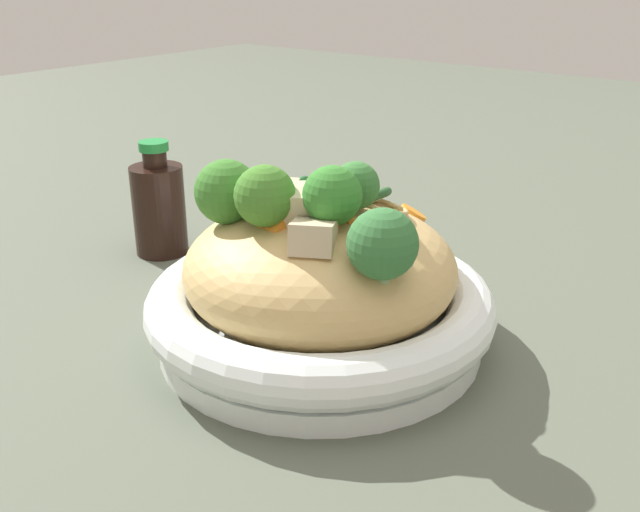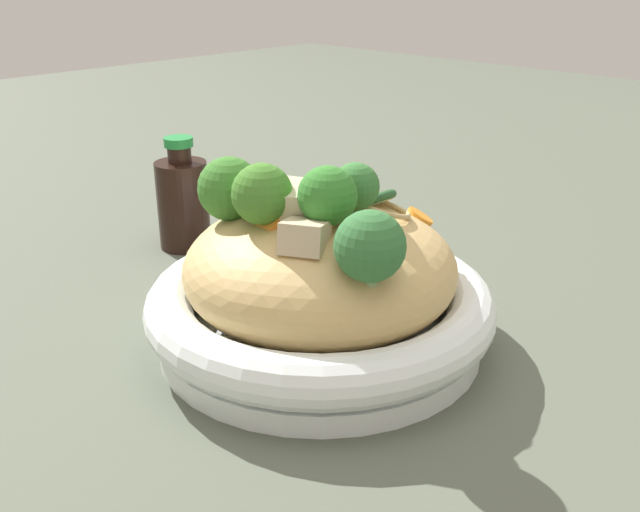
% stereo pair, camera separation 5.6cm
% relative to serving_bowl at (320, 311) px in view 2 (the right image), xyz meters
% --- Properties ---
extents(ground_plane, '(3.00, 3.00, 0.00)m').
position_rel_serving_bowl_xyz_m(ground_plane, '(0.00, 0.00, -0.03)').
color(ground_plane, '#515849').
extents(serving_bowl, '(0.28, 0.28, 0.06)m').
position_rel_serving_bowl_xyz_m(serving_bowl, '(0.00, 0.00, 0.00)').
color(serving_bowl, white).
rests_on(serving_bowl, ground_plane).
extents(noodle_heap, '(0.21, 0.21, 0.11)m').
position_rel_serving_bowl_xyz_m(noodle_heap, '(-0.00, 0.00, 0.04)').
color(noodle_heap, tan).
rests_on(noodle_heap, serving_bowl).
extents(broccoli_florets, '(0.11, 0.21, 0.07)m').
position_rel_serving_bowl_xyz_m(broccoli_florets, '(0.03, 0.01, 0.10)').
color(broccoli_florets, '#8DB26D').
rests_on(broccoli_florets, serving_bowl).
extents(carrot_coins, '(0.15, 0.08, 0.04)m').
position_rel_serving_bowl_xyz_m(carrot_coins, '(-0.01, 0.01, 0.08)').
color(carrot_coins, orange).
rests_on(carrot_coins, serving_bowl).
extents(zucchini_slices, '(0.10, 0.09, 0.04)m').
position_rel_serving_bowl_xyz_m(zucchini_slices, '(-0.02, -0.01, 0.08)').
color(zucchini_slices, beige).
rests_on(zucchini_slices, serving_bowl).
extents(chicken_chunks, '(0.08, 0.11, 0.04)m').
position_rel_serving_bowl_xyz_m(chicken_chunks, '(0.03, -0.00, 0.09)').
color(chicken_chunks, '#C7BC93').
rests_on(chicken_chunks, serving_bowl).
extents(soy_sauce_bottle, '(0.05, 0.05, 0.12)m').
position_rel_serving_bowl_xyz_m(soy_sauce_bottle, '(-0.05, -0.25, 0.02)').
color(soy_sauce_bottle, black).
rests_on(soy_sauce_bottle, ground_plane).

